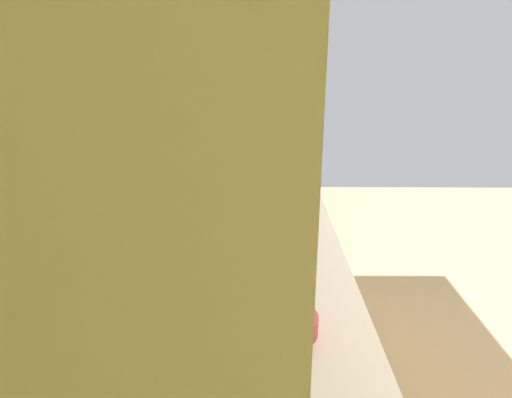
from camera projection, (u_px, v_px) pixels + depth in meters
ground_plane at (469, 381)px, 2.34m from camera, size 6.93×6.93×0.00m
wall_back at (178, 121)px, 1.91m from camera, size 4.45×0.12×2.76m
counter_run at (262, 347)px, 1.90m from camera, size 3.67×0.65×0.91m
upper_cabinets at (220, 19)px, 1.47m from camera, size 2.82×0.33×0.64m
oven_range at (263, 192)px, 3.91m from camera, size 0.60×0.65×1.09m
microwave at (259, 153)px, 2.70m from camera, size 0.45×0.39×0.32m
bowl at (288, 323)px, 1.24m from camera, size 0.17×0.17×0.05m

